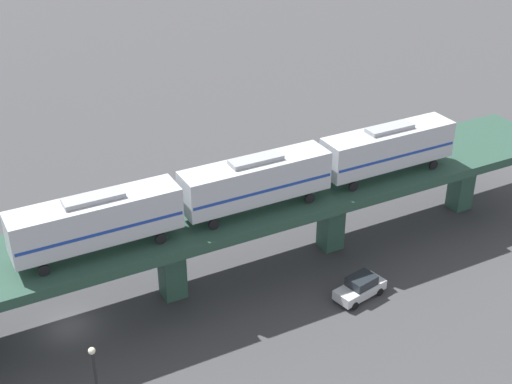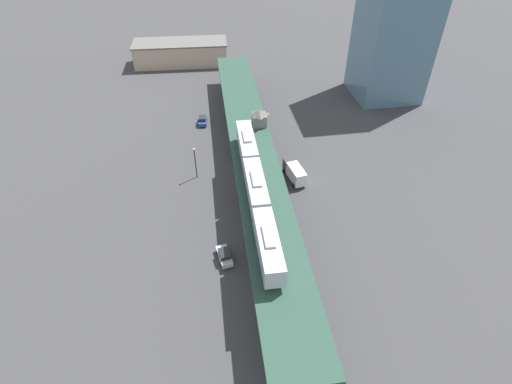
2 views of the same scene
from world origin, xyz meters
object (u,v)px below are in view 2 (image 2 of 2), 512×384
(street_car_blue, at_px, (203,120))
(delivery_truck, at_px, (295,172))
(office_tower, at_px, (395,26))
(street_lamp, at_px, (195,160))
(warehouse_building, at_px, (181,53))
(signal_hut, at_px, (259,117))
(subway_train, at_px, (256,187))
(street_car_silver, at_px, (224,256))

(street_car_blue, bearing_deg, delivery_truck, -55.77)
(office_tower, bearing_deg, delivery_truck, -134.05)
(street_lamp, distance_m, office_tower, 61.01)
(delivery_truck, height_order, warehouse_building, warehouse_building)
(signal_hut, height_order, warehouse_building, signal_hut)
(street_car_blue, bearing_deg, warehouse_building, 96.56)
(subway_train, relative_size, signal_hut, 10.96)
(delivery_truck, bearing_deg, street_lamp, 169.15)
(delivery_truck, bearing_deg, warehouse_building, 108.63)
(subway_train, xyz_separation_m, delivery_truck, (9.79, 12.72, -7.62))
(street_lamp, bearing_deg, street_car_blue, 83.72)
(street_lamp, xyz_separation_m, warehouse_building, (-2.09, 59.71, -0.70))
(street_lamp, bearing_deg, street_car_silver, -81.38)
(delivery_truck, bearing_deg, street_car_silver, -130.13)
(subway_train, xyz_separation_m, office_tower, (42.00, 46.03, 8.62))
(street_car_silver, distance_m, street_lamp, 23.00)
(street_car_blue, bearing_deg, street_car_silver, -88.59)
(delivery_truck, xyz_separation_m, office_tower, (32.21, 33.31, 16.24))
(signal_hut, relative_size, street_lamp, 0.49)
(warehouse_building, bearing_deg, street_lamp, -87.99)
(street_car_blue, relative_size, street_lamp, 0.66)
(street_car_silver, xyz_separation_m, street_lamp, (-3.42, 22.52, 3.17))
(office_tower, bearing_deg, signal_hut, -148.77)
(street_car_silver, bearing_deg, street_lamp, 98.62)
(signal_hut, xyz_separation_m, street_car_silver, (-10.44, -29.31, -7.71))
(street_lamp, xyz_separation_m, office_tower, (51.50, 29.61, 13.89))
(subway_train, bearing_deg, street_car_blue, 100.77)
(signal_hut, height_order, street_car_silver, signal_hut)
(street_car_silver, xyz_separation_m, delivery_truck, (15.87, 18.83, 0.82))
(delivery_truck, bearing_deg, subway_train, -127.57)
(street_car_blue, height_order, delivery_truck, delivery_truck)
(delivery_truck, relative_size, warehouse_building, 0.26)
(subway_train, distance_m, warehouse_building, 77.24)
(street_car_silver, height_order, warehouse_building, warehouse_building)
(subway_train, xyz_separation_m, street_car_blue, (-7.16, 37.63, -8.45))
(street_car_blue, distance_m, office_tower, 52.71)
(subway_train, xyz_separation_m, signal_hut, (4.36, 23.21, -0.74))
(street_car_silver, xyz_separation_m, warehouse_building, (-5.51, 82.24, 2.47))
(street_car_blue, bearing_deg, street_lamp, -96.28)
(subway_train, xyz_separation_m, street_car_silver, (-6.08, -6.10, -8.45))
(street_car_silver, xyz_separation_m, office_tower, (48.08, 52.13, 17.06))
(street_lamp, relative_size, office_tower, 0.19)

